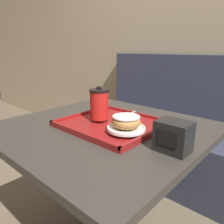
{
  "coord_description": "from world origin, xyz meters",
  "views": [
    {
      "loc": [
        0.64,
        -0.65,
        1.05
      ],
      "look_at": [
        0.03,
        0.02,
        0.78
      ],
      "focal_mm": 35.0,
      "sensor_mm": 36.0,
      "label": 1
    }
  ],
  "objects_px": {
    "donut_chocolate_glazed": "(126,121)",
    "napkin_dispenser": "(173,136)",
    "coffee_cup_front": "(99,104)",
    "spoon": "(124,116)"
  },
  "relations": [
    {
      "from": "donut_chocolate_glazed",
      "to": "napkin_dispenser",
      "type": "relative_size",
      "value": 1.02
    },
    {
      "from": "donut_chocolate_glazed",
      "to": "napkin_dispenser",
      "type": "distance_m",
      "value": 0.2
    },
    {
      "from": "coffee_cup_front",
      "to": "napkin_dispenser",
      "type": "height_order",
      "value": "coffee_cup_front"
    },
    {
      "from": "coffee_cup_front",
      "to": "spoon",
      "type": "bearing_deg",
      "value": 52.45
    },
    {
      "from": "spoon",
      "to": "coffee_cup_front",
      "type": "bearing_deg",
      "value": -45.1
    },
    {
      "from": "coffee_cup_front",
      "to": "donut_chocolate_glazed",
      "type": "height_order",
      "value": "coffee_cup_front"
    },
    {
      "from": "coffee_cup_front",
      "to": "napkin_dispenser",
      "type": "distance_m",
      "value": 0.38
    },
    {
      "from": "donut_chocolate_glazed",
      "to": "napkin_dispenser",
      "type": "height_order",
      "value": "napkin_dispenser"
    },
    {
      "from": "coffee_cup_front",
      "to": "spoon",
      "type": "relative_size",
      "value": 0.97
    },
    {
      "from": "coffee_cup_front",
      "to": "donut_chocolate_glazed",
      "type": "relative_size",
      "value": 1.29
    }
  ]
}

